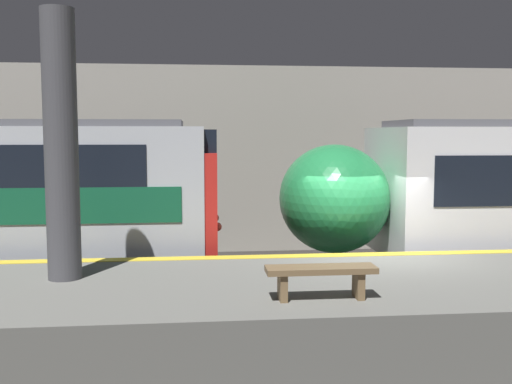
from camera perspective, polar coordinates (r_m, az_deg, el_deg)
ground_plane at (r=11.84m, az=11.14°, el=-11.02°), size 120.00×120.00×0.00m
platform at (r=9.94m, az=14.52°, el=-10.97°), size 40.00×3.86×1.13m
station_rear_barrier at (r=17.31m, az=5.34°, el=3.13°), size 50.00×0.15×5.27m
support_pillar_near at (r=9.59m, az=-18.07°, el=4.19°), size 0.51×0.51×4.11m
platform_bench at (r=8.23m, az=6.20°, el=-7.83°), size 1.50×0.40×0.45m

